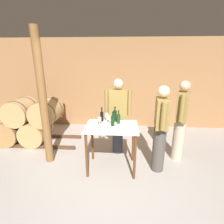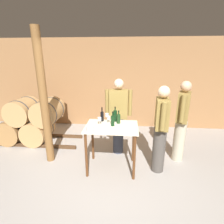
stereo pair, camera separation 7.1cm
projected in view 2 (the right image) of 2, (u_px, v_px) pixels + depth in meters
The scene contains 16 objects.
ground_plane at pixel (111, 186), 3.08m from camera, with size 14.00×14.00×0.00m, color #9E9993.
back_wall at pixel (120, 84), 5.36m from camera, with size 8.40×0.05×2.70m.
barrel_rack at pixel (31, 121), 4.51m from camera, with size 2.83×0.75×1.18m.
tasting_table at pixel (112, 135), 3.35m from camera, with size 0.99×0.72×0.92m.
wooden_post at pixel (44, 100), 3.44m from camera, with size 0.16×0.16×2.70m.
wine_bottle_far_left at pixel (102, 116), 3.52m from camera, with size 0.06×0.06×0.29m.
wine_bottle_left at pixel (113, 120), 3.28m from camera, with size 0.07×0.07×0.28m.
wine_bottle_center at pixel (115, 116), 3.51m from camera, with size 0.08×0.08×0.30m.
wine_bottle_right at pixel (119, 119), 3.41m from camera, with size 0.07×0.07×0.26m.
wine_glass_near_left at pixel (99, 119), 3.32m from camera, with size 0.07×0.07×0.16m.
wine_glass_near_center at pixel (107, 115), 3.52m from camera, with size 0.07×0.07×0.16m.
wine_glass_near_right at pixel (109, 118), 3.40m from camera, with size 0.06×0.06×0.15m.
ice_bucket at pixel (90, 129), 3.05m from camera, with size 0.14×0.14×0.10m.
person_host at pixel (161, 129), 3.24m from camera, with size 0.25×0.59×1.69m.
person_visitor_with_scarf at pixel (118, 115), 3.90m from camera, with size 0.59×0.24×1.73m.
person_visitor_bearded at pixel (182, 120), 3.59m from camera, with size 0.34×0.56×1.73m.
Camera 2 is at (0.24, -2.52, 2.18)m, focal length 28.00 mm.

